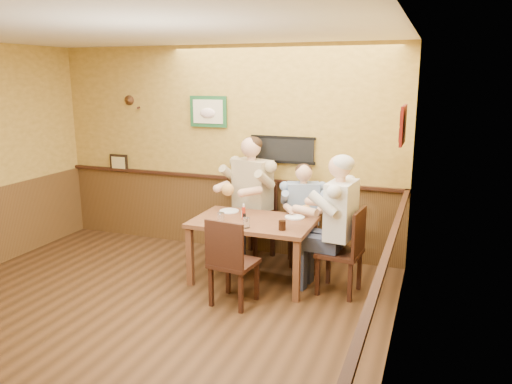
# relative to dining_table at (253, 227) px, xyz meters

# --- Properties ---
(room) EXTENTS (5.02, 5.03, 2.81)m
(room) POSITION_rel_dining_table_xyz_m (-0.68, -1.33, 1.03)
(room) COLOR #341F0F
(room) RESTS_ON ground
(dining_table) EXTENTS (1.40, 0.90, 0.75)m
(dining_table) POSITION_rel_dining_table_xyz_m (0.00, 0.00, 0.00)
(dining_table) COLOR brown
(dining_table) RESTS_ON ground
(chair_back_left) EXTENTS (0.60, 0.60, 1.03)m
(chair_back_left) POSITION_rel_dining_table_xyz_m (-0.28, 0.73, -0.14)
(chair_back_left) COLOR #351B11
(chair_back_left) RESTS_ON ground
(chair_back_right) EXTENTS (0.49, 0.49, 0.83)m
(chair_back_right) POSITION_rel_dining_table_xyz_m (0.40, 0.73, -0.24)
(chair_back_right) COLOR #351B11
(chair_back_right) RESTS_ON ground
(chair_right_end) EXTENTS (0.50, 0.50, 0.99)m
(chair_right_end) POSITION_rel_dining_table_xyz_m (1.02, 0.01, -0.16)
(chair_right_end) COLOR #351B11
(chair_right_end) RESTS_ON ground
(chair_near_side) EXTENTS (0.49, 0.49, 0.96)m
(chair_near_side) POSITION_rel_dining_table_xyz_m (0.02, -0.65, -0.18)
(chair_near_side) COLOR #351B11
(chair_near_side) RESTS_ON ground
(diner_tan_shirt) EXTENTS (0.85, 0.85, 1.47)m
(diner_tan_shirt) POSITION_rel_dining_table_xyz_m (-0.28, 0.73, 0.08)
(diner_tan_shirt) COLOR tan
(diner_tan_shirt) RESTS_ON ground
(diner_blue_polo) EXTENTS (0.70, 0.70, 1.19)m
(diner_blue_polo) POSITION_rel_dining_table_xyz_m (0.40, 0.73, -0.06)
(diner_blue_polo) COLOR #7890B5
(diner_blue_polo) RESTS_ON ground
(diner_white_elder) EXTENTS (0.72, 0.72, 1.41)m
(diner_white_elder) POSITION_rel_dining_table_xyz_m (1.02, 0.01, 0.05)
(diner_white_elder) COLOR silver
(diner_white_elder) RESTS_ON ground
(water_glass_left) EXTENTS (0.11, 0.11, 0.12)m
(water_glass_left) POSITION_rel_dining_table_xyz_m (-0.31, -0.24, 0.15)
(water_glass_left) COLOR white
(water_glass_left) RESTS_ON dining_table
(water_glass_mid) EXTENTS (0.10, 0.10, 0.12)m
(water_glass_mid) POSITION_rel_dining_table_xyz_m (0.04, -0.32, 0.15)
(water_glass_mid) COLOR white
(water_glass_mid) RESTS_ON dining_table
(cola_tumbler) EXTENTS (0.09, 0.09, 0.11)m
(cola_tumbler) POSITION_rel_dining_table_xyz_m (0.43, -0.26, 0.14)
(cola_tumbler) COLOR black
(cola_tumbler) RESTS_ON dining_table
(hot_sauce_bottle) EXTENTS (0.04, 0.04, 0.17)m
(hot_sauce_bottle) POSITION_rel_dining_table_xyz_m (-0.12, -0.02, 0.18)
(hot_sauce_bottle) COLOR #B02712
(hot_sauce_bottle) RESTS_ON dining_table
(salt_shaker) EXTENTS (0.03, 0.03, 0.08)m
(salt_shaker) POSITION_rel_dining_table_xyz_m (-0.16, 0.05, 0.13)
(salt_shaker) COLOR silver
(salt_shaker) RESTS_ON dining_table
(pepper_shaker) EXTENTS (0.04, 0.04, 0.09)m
(pepper_shaker) POSITION_rel_dining_table_xyz_m (-0.08, -0.08, 0.14)
(pepper_shaker) COLOR black
(pepper_shaker) RESTS_ON dining_table
(plate_far_left) EXTENTS (0.29, 0.29, 0.02)m
(plate_far_left) POSITION_rel_dining_table_xyz_m (-0.41, 0.24, 0.10)
(plate_far_left) COLOR white
(plate_far_left) RESTS_ON dining_table
(plate_far_right) EXTENTS (0.27, 0.27, 0.02)m
(plate_far_right) POSITION_rel_dining_table_xyz_m (0.43, 0.26, 0.10)
(plate_far_right) COLOR white
(plate_far_right) RESTS_ON dining_table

